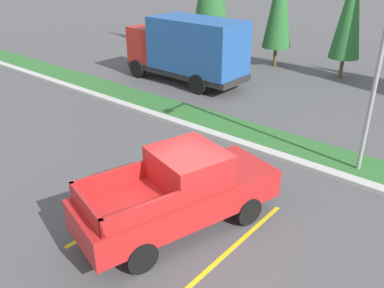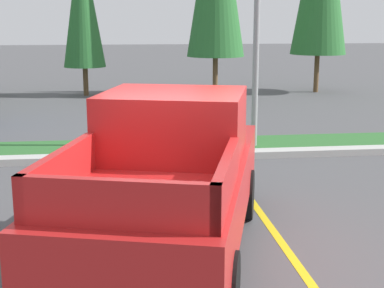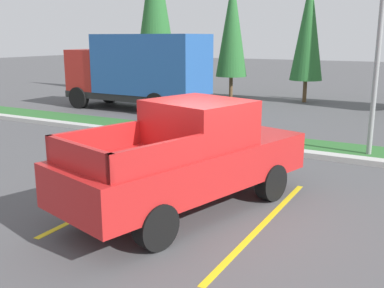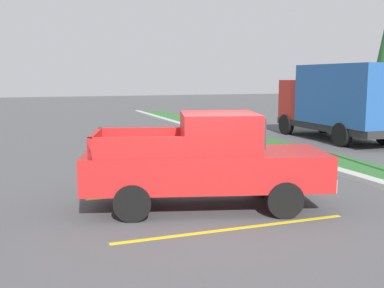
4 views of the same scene
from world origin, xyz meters
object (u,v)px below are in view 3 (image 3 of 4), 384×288
(pickup_truck_main, at_px, (190,157))
(street_light, at_px, (380,25))
(cypress_tree_leftmost, at_px, (155,0))
(cypress_tree_center, at_px, (308,28))
(cargo_truck_distant, at_px, (139,69))
(cypress_tree_left_inner, at_px, (232,26))

(pickup_truck_main, relative_size, street_light, 0.91)
(cypress_tree_leftmost, relative_size, cypress_tree_center, 1.42)
(cargo_truck_distant, bearing_deg, cypress_tree_center, 45.64)
(cypress_tree_leftmost, height_order, cypress_tree_center, cypress_tree_leftmost)
(cargo_truck_distant, bearing_deg, street_light, -20.53)
(cypress_tree_left_inner, height_order, cypress_tree_center, cypress_tree_left_inner)
(cargo_truck_distant, distance_m, cypress_tree_left_inner, 6.57)
(pickup_truck_main, bearing_deg, cypress_tree_center, 97.35)
(cargo_truck_distant, distance_m, street_light, 11.35)
(cypress_tree_center, bearing_deg, cypress_tree_leftmost, -174.57)
(cypress_tree_left_inner, xyz_separation_m, cypress_tree_center, (4.08, 0.16, -0.13))
(cypress_tree_leftmost, distance_m, cypress_tree_left_inner, 4.75)
(cargo_truck_distant, relative_size, street_light, 1.13)
(cargo_truck_distant, distance_m, cypress_tree_center, 8.77)
(pickup_truck_main, height_order, cargo_truck_distant, cargo_truck_distant)
(pickup_truck_main, height_order, cypress_tree_leftmost, cypress_tree_leftmost)
(cypress_tree_leftmost, bearing_deg, cypress_tree_center, 5.43)
(pickup_truck_main, distance_m, cypress_tree_leftmost, 18.85)
(cypress_tree_left_inner, bearing_deg, cypress_tree_center, 2.25)
(street_light, height_order, cypress_tree_left_inner, cypress_tree_left_inner)
(street_light, height_order, cypress_tree_leftmost, cypress_tree_leftmost)
(street_light, bearing_deg, cargo_truck_distant, 159.47)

